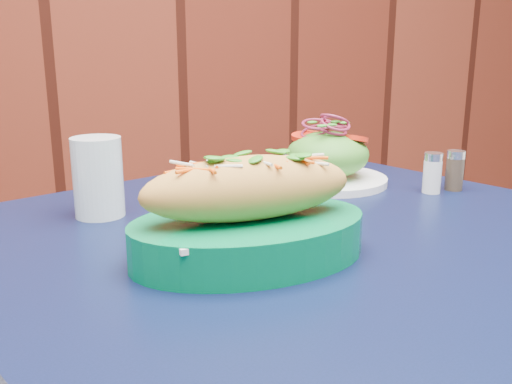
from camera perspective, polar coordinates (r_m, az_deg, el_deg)
name	(u,v)px	position (r m, az deg, el deg)	size (l,w,h in m)	color
cafe_table	(311,296)	(0.75, 5.51, -10.32)	(1.00, 1.00, 0.75)	black
banh_mi_basket	(249,216)	(0.62, -0.71, -2.43)	(0.27, 0.18, 0.12)	#006B3B
salad_plate	(327,159)	(0.96, 7.16, 3.29)	(0.20, 0.20, 0.11)	white
water_glass	(98,177)	(0.80, -15.52, 1.44)	(0.07, 0.07, 0.11)	silver
salt_shaker	(432,173)	(0.94, 17.22, 1.84)	(0.03, 0.03, 0.06)	white
pepper_shaker	(455,170)	(0.97, 19.26, 2.05)	(0.03, 0.03, 0.06)	#3F3326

